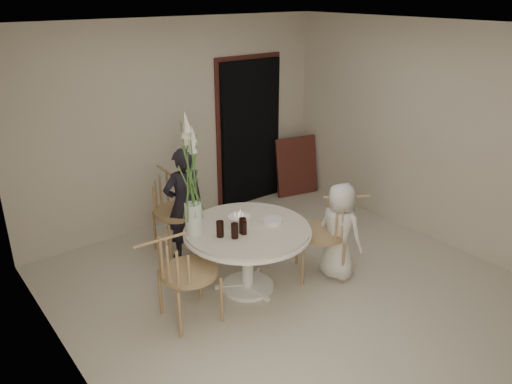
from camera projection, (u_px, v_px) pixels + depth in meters
ground at (287, 287)px, 5.44m from camera, size 4.50×4.50×0.00m
room_shell at (291, 144)px, 4.82m from camera, size 4.50×4.50×4.50m
doorway at (250, 133)px, 7.29m from camera, size 1.00×0.10×2.10m
door_trim at (248, 128)px, 7.30m from camera, size 1.12×0.03×2.22m
table at (247, 237)px, 5.19m from camera, size 1.33×1.33×0.73m
picture_frame at (297, 166)px, 7.76m from camera, size 0.71×0.35×0.90m
chair_far at (173, 200)px, 6.05m from camera, size 0.58×0.62×0.99m
chair_right at (333, 224)px, 5.47m from camera, size 0.73×0.72×0.96m
chair_left at (175, 267)px, 4.64m from camera, size 0.60×0.56×0.96m
girl at (184, 204)px, 5.81m from camera, size 0.51×0.35×1.37m
boy at (339, 232)px, 5.45m from camera, size 0.44×0.60×1.11m
birthday_cake at (239, 221)px, 5.17m from camera, size 0.23×0.23×0.16m
cola_tumbler_a at (243, 226)px, 5.00m from camera, size 0.10×0.10×0.16m
cola_tumbler_b at (235, 231)px, 4.91m from camera, size 0.09×0.09×0.16m
cola_tumbler_c at (220, 229)px, 4.93m from camera, size 0.10×0.10×0.16m
cola_tumbler_d at (244, 228)px, 4.99m from camera, size 0.08×0.08×0.14m
plate_stack at (273, 221)px, 5.22m from camera, size 0.25×0.25×0.05m
flower_vase at (191, 181)px, 4.82m from camera, size 0.17×0.17×1.26m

